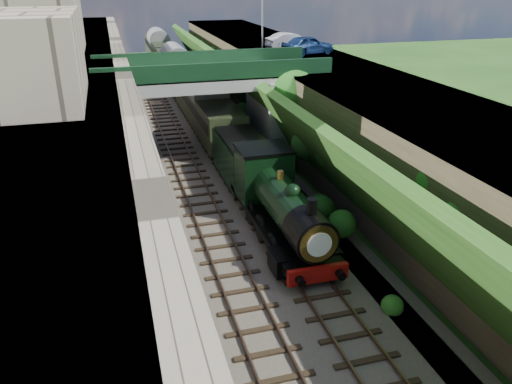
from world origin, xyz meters
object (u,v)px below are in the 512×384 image
tree (293,96)px  car_blue (308,45)px  locomotive (281,206)px  tender (243,162)px  road_bridge (217,101)px  lamppost (263,11)px  car_silver (290,41)px

tree → car_blue: 8.95m
locomotive → tender: 7.37m
road_bridge → lamppost: lamppost is taller
car_silver → locomotive: bearing=150.9°
road_bridge → locomotive: (0.26, -13.85, -2.18)m
lamppost → car_silver: size_ratio=1.36×
lamppost → car_blue: 5.21m
road_bridge → car_blue: (8.98, 5.22, 2.96)m
road_bridge → car_silver: size_ratio=3.64×
car_blue → tender: car_blue is taller
locomotive → tender: size_ratio=1.70×
tree → car_blue: (4.01, 7.63, 2.39)m
road_bridge → tender: road_bridge is taller
car_silver → tender: (-8.42, -15.24, -5.36)m
road_bridge → tree: 5.55m
tender → car_silver: bearing=61.1°
car_blue → locomotive: bearing=139.2°
lamppost → car_silver: lamppost is taller
car_blue → car_silver: size_ratio=1.05×
car_silver → tender: 18.21m
lamppost → tender: size_ratio=1.00×
lamppost → tree: bearing=-95.8°
car_silver → road_bridge: bearing=126.6°
road_bridge → tree: size_ratio=2.42×
lamppost → car_blue: size_ratio=1.30×
tender → lamppost: bearing=69.0°
car_silver → locomotive: size_ratio=0.43×
lamppost → tender: lamppost is taller
car_blue → tree: bearing=136.0°
road_bridge → car_blue: bearing=30.2°
tender → tree: bearing=40.9°
tree → lamppost: size_ratio=1.10×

